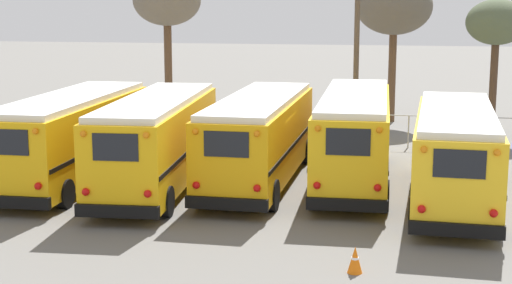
{
  "coord_description": "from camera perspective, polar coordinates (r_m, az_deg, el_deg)",
  "views": [
    {
      "loc": [
        4.48,
        -25.92,
        6.46
      ],
      "look_at": [
        0.0,
        -0.19,
        1.58
      ],
      "focal_mm": 55.0,
      "sensor_mm": 36.0,
      "label": 1
    }
  ],
  "objects": [
    {
      "name": "utility_pole",
      "position": [
        36.92,
        7.33,
        6.92
      ],
      "size": [
        1.8,
        0.25,
        7.92
      ],
      "color": "brown",
      "rests_on": "ground"
    },
    {
      "name": "school_bus_0",
      "position": [
        28.15,
        -13.25,
        0.48
      ],
      "size": [
        2.63,
        9.64,
        3.05
      ],
      "color": "#EAAA0F",
      "rests_on": "ground"
    },
    {
      "name": "bare_tree_0",
      "position": [
        41.08,
        10.01,
        9.63
      ],
      "size": [
        3.89,
        3.89,
        7.4
      ],
      "color": "brown",
      "rests_on": "ground"
    },
    {
      "name": "ground_plane",
      "position": [
        27.09,
        0.07,
        -3.21
      ],
      "size": [
        160.0,
        160.0,
        0.0
      ],
      "primitive_type": "plane",
      "color": "#66635E"
    },
    {
      "name": "bare_tree_1",
      "position": [
        37.86,
        17.09,
        8.18
      ],
      "size": [
        2.79,
        2.79,
        6.32
      ],
      "color": "#473323",
      "rests_on": "ground"
    },
    {
      "name": "fence_line",
      "position": [
        34.61,
        2.32,
        1.5
      ],
      "size": [
        21.07,
        0.06,
        1.42
      ],
      "color": "#939399",
      "rests_on": "ground"
    },
    {
      "name": "school_bus_2",
      "position": [
        27.19,
        0.24,
        0.41
      ],
      "size": [
        2.76,
        9.88,
        3.03
      ],
      "color": "#E5A00C",
      "rests_on": "ground"
    },
    {
      "name": "school_bus_3",
      "position": [
        27.41,
        7.16,
        0.53
      ],
      "size": [
        2.52,
        10.02,
        3.15
      ],
      "color": "yellow",
      "rests_on": "ground"
    },
    {
      "name": "traffic_cone",
      "position": [
        18.85,
        7.21,
        -8.49
      ],
      "size": [
        0.36,
        0.36,
        0.65
      ],
      "color": "orange",
      "rests_on": "ground"
    },
    {
      "name": "school_bus_4",
      "position": [
        25.29,
        14.28,
        -0.76
      ],
      "size": [
        2.95,
        9.54,
        3.0
      ],
      "color": "yellow",
      "rests_on": "ground"
    },
    {
      "name": "school_bus_1",
      "position": [
        26.59,
        -7.2,
        0.16
      ],
      "size": [
        2.91,
        9.67,
        3.12
      ],
      "color": "#EAAA0F",
      "rests_on": "ground"
    },
    {
      "name": "bare_tree_2",
      "position": [
        42.39,
        -6.49,
        10.1
      ],
      "size": [
        3.61,
        3.61,
        7.6
      ],
      "color": "brown",
      "rests_on": "ground"
    }
  ]
}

